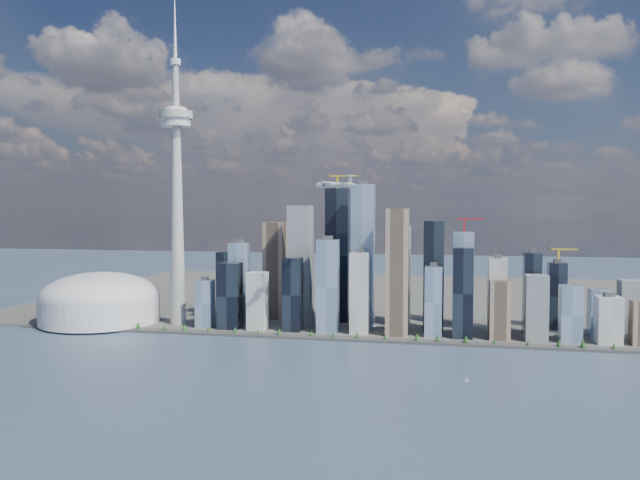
% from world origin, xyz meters
% --- Properties ---
extents(ground, '(4000.00, 4000.00, 0.00)m').
position_xyz_m(ground, '(0.00, 0.00, 0.00)').
color(ground, '#314657').
rests_on(ground, ground).
extents(seawall, '(1100.00, 22.00, 4.00)m').
position_xyz_m(seawall, '(0.00, 250.00, 2.00)').
color(seawall, '#383838').
rests_on(seawall, ground).
extents(land, '(1400.00, 900.00, 3.00)m').
position_xyz_m(land, '(0.00, 700.00, 1.50)').
color(land, '#4C4C47').
rests_on(land, ground).
extents(shoreline_trees, '(960.53, 7.20, 8.80)m').
position_xyz_m(shoreline_trees, '(0.00, 250.00, 8.78)').
color(shoreline_trees, '#3F2D1E').
rests_on(shoreline_trees, seawall).
extents(skyscraper_cluster, '(736.00, 142.00, 256.28)m').
position_xyz_m(skyscraper_cluster, '(59.62, 336.82, 79.49)').
color(skyscraper_cluster, black).
rests_on(skyscraper_cluster, land).
extents(needle_tower, '(56.00, 56.00, 550.50)m').
position_xyz_m(needle_tower, '(-300.00, 310.00, 235.84)').
color(needle_tower, '#A8A7A2').
rests_on(needle_tower, land).
extents(dome_stadium, '(200.00, 200.00, 86.00)m').
position_xyz_m(dome_stadium, '(-440.00, 300.00, 39.44)').
color(dome_stadium, silver).
rests_on(dome_stadium, land).
extents(airplane, '(65.62, 58.86, 16.74)m').
position_xyz_m(airplane, '(-9.83, 195.75, 233.21)').
color(airplane, silver).
rests_on(airplane, ground).
extents(sailboat_west, '(7.08, 4.46, 10.17)m').
position_xyz_m(sailboat_west, '(169.85, 56.72, 3.26)').
color(sailboat_west, white).
rests_on(sailboat_west, ground).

